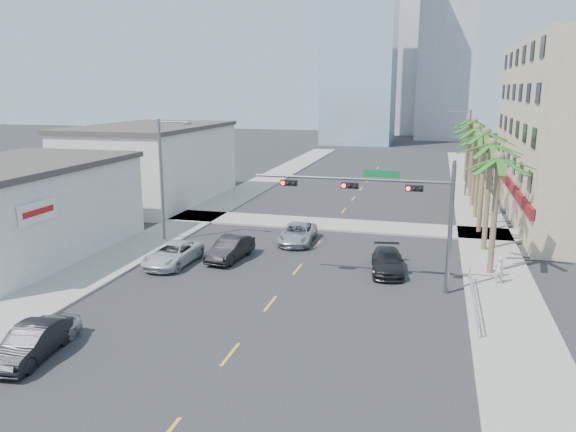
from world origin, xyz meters
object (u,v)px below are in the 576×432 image
(car_parked_far, at_px, (173,254))
(car_parked_mid, at_px, (31,343))
(pedestrian, at_px, (499,270))
(car_parked_near, at_px, (42,334))
(car_lane_right, at_px, (387,262))
(traffic_signal_mast, at_px, (391,201))
(car_lane_left, at_px, (230,249))
(car_lane_center, at_px, (298,233))

(car_parked_far, bearing_deg, car_parked_mid, -87.25)
(car_parked_mid, height_order, pedestrian, pedestrian)
(car_parked_far, relative_size, pedestrian, 3.23)
(car_parked_near, distance_m, car_lane_right, 19.82)
(traffic_signal_mast, height_order, car_parked_near, traffic_signal_mast)
(car_parked_far, relative_size, car_lane_left, 1.12)
(traffic_signal_mast, xyz_separation_m, car_lane_left, (-10.60, 2.94, -4.31))
(car_parked_mid, xyz_separation_m, car_lane_left, (3.08, 15.37, 0.03))
(traffic_signal_mast, relative_size, car_parked_near, 2.96)
(car_lane_center, bearing_deg, traffic_signal_mast, -51.25)
(car_parked_mid, distance_m, car_lane_left, 15.68)
(car_lane_left, relative_size, car_lane_right, 0.97)
(traffic_signal_mast, bearing_deg, car_parked_mid, -137.74)
(car_lane_right, bearing_deg, traffic_signal_mast, -91.48)
(traffic_signal_mast, distance_m, car_parked_mid, 18.99)
(car_lane_right, bearing_deg, car_lane_center, 136.23)
(car_parked_far, bearing_deg, traffic_signal_mast, -1.54)
(car_parked_far, distance_m, pedestrian, 19.92)
(pedestrian, bearing_deg, car_lane_right, -18.67)
(car_parked_mid, bearing_deg, pedestrian, 29.46)
(car_parked_near, height_order, car_lane_left, car_lane_left)
(car_lane_left, bearing_deg, car_lane_center, 63.71)
(car_parked_far, xyz_separation_m, pedestrian, (19.88, 1.15, 0.23))
(car_parked_near, height_order, pedestrian, pedestrian)
(car_parked_far, bearing_deg, car_lane_right, 10.62)
(pedestrian, bearing_deg, car_parked_near, 22.58)
(traffic_signal_mast, bearing_deg, pedestrian, 18.89)
(traffic_signal_mast, distance_m, car_parked_near, 18.58)
(car_parked_mid, relative_size, car_lane_left, 0.95)
(car_lane_left, distance_m, car_lane_right, 10.32)
(car_parked_mid, bearing_deg, car_lane_right, 42.03)
(car_lane_center, distance_m, pedestrian, 14.68)
(traffic_signal_mast, height_order, pedestrian, traffic_signal_mast)
(car_lane_left, bearing_deg, car_parked_far, -141.46)
(traffic_signal_mast, bearing_deg, car_parked_far, 176.11)
(car_parked_near, distance_m, car_lane_center, 20.67)
(car_lane_center, bearing_deg, car_lane_right, -39.86)
(car_lane_right, height_order, pedestrian, pedestrian)
(pedestrian, bearing_deg, car_parked_far, -8.14)
(car_parked_far, bearing_deg, pedestrian, 5.67)
(car_lane_left, distance_m, pedestrian, 16.73)
(traffic_signal_mast, xyz_separation_m, car_parked_near, (-13.95, -11.46, -4.42))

